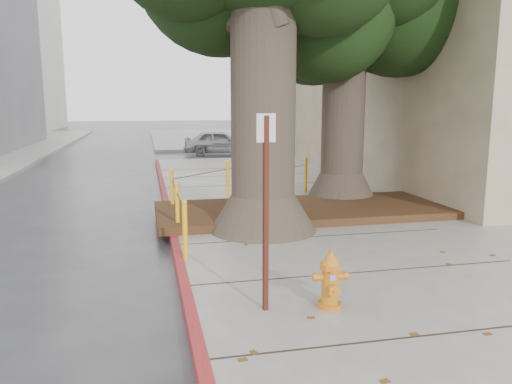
% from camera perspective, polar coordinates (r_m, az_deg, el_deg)
% --- Properties ---
extents(ground, '(140.00, 140.00, 0.00)m').
position_cam_1_polar(ground, '(7.29, 8.11, -10.48)').
color(ground, '#28282B').
rests_on(ground, ground).
extents(sidewalk_far, '(16.00, 20.00, 0.15)m').
position_cam_1_polar(sidewalk_far, '(37.42, 0.59, 6.32)').
color(sidewalk_far, slate).
rests_on(sidewalk_far, ground).
extents(curb_red, '(0.14, 26.00, 0.16)m').
position_cam_1_polar(curb_red, '(9.22, -9.30, -5.59)').
color(curb_red, maroon).
rests_on(curb_red, ground).
extents(planter_bed, '(6.40, 2.60, 0.16)m').
position_cam_1_polar(planter_bed, '(11.05, 5.44, -2.05)').
color(planter_bed, black).
rests_on(planter_bed, sidewalk_main).
extents(building_side_white, '(10.00, 10.00, 9.00)m').
position_cam_1_polar(building_side_white, '(37.31, 17.61, 12.64)').
color(building_side_white, silver).
rests_on(building_side_white, ground).
extents(building_side_grey, '(12.00, 14.00, 12.00)m').
position_cam_1_polar(building_side_grey, '(45.63, 20.58, 13.82)').
color(building_side_grey, slate).
rests_on(building_side_grey, ground).
extents(bollard_ring, '(3.79, 5.39, 0.95)m').
position_cam_1_polar(bollard_ring, '(11.03, -4.07, 0.24)').
color(bollard_ring, '#FEA70E').
rests_on(bollard_ring, sidewalk_main).
extents(fire_hydrant, '(0.37, 0.33, 0.70)m').
position_cam_1_polar(fire_hydrant, '(6.04, 8.48, -9.92)').
color(fire_hydrant, orange).
rests_on(fire_hydrant, sidewalk_main).
extents(signpost, '(0.23, 0.06, 2.29)m').
position_cam_1_polar(signpost, '(5.66, 1.12, -1.14)').
color(signpost, '#471911').
rests_on(signpost, sidewalk_main).
extents(car_silver, '(3.73, 1.83, 1.22)m').
position_cam_1_polar(car_silver, '(25.20, -4.18, 5.67)').
color(car_silver, '#A09FA4').
rests_on(car_silver, ground).
extents(car_red, '(3.35, 1.40, 1.08)m').
position_cam_1_polar(car_red, '(28.60, 18.07, 5.58)').
color(car_red, maroon).
rests_on(car_red, ground).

